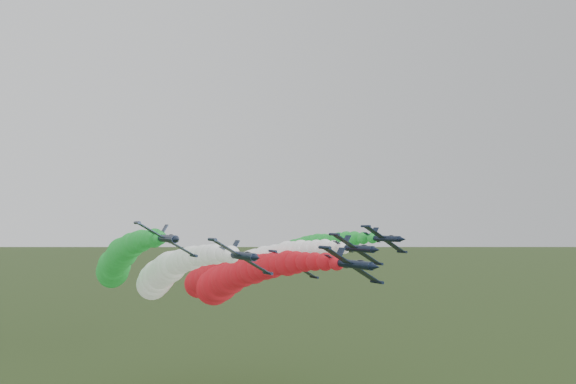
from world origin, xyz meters
name	(u,v)px	position (x,y,z in m)	size (l,w,h in m)	color
jet_lead	(229,280)	(4.40, 34.85, 30.98)	(12.61, 72.13, 15.80)	black
jet_inner_left	(163,274)	(-6.88, 43.24, 32.00)	(12.74, 72.31, 15.99)	black
jet_inner_right	(246,268)	(13.18, 46.54, 32.23)	(13.20, 72.77, 16.45)	black
jet_outer_left	(118,262)	(-14.69, 50.21, 34.27)	(12.52, 72.08, 15.76)	black
jet_outer_right	(277,259)	(25.03, 54.08, 33.60)	(12.75, 72.31, 15.99)	black
jet_trail	(212,276)	(8.89, 56.73, 29.76)	(12.50, 71.95, 15.63)	black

